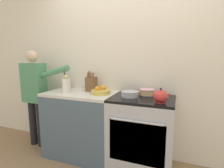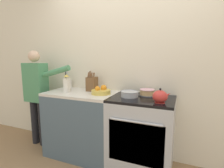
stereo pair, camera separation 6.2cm
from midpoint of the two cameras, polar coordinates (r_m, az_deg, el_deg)
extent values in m
cube|color=silver|center=(2.46, 5.24, 6.33)|extent=(8.00, 0.04, 2.60)
cube|color=#4C6070|center=(2.61, -10.66, -13.02)|extent=(0.97, 0.59, 0.88)
cube|color=silver|center=(2.47, -10.98, -3.10)|extent=(0.97, 0.59, 0.03)
cube|color=#B7BABF|center=(2.31, 8.75, -15.93)|extent=(0.76, 0.59, 0.89)
cube|color=black|center=(2.05, 6.99, -18.64)|extent=(0.63, 0.01, 0.49)
cylinder|color=#B7BABF|center=(1.92, 6.96, -12.12)|extent=(0.57, 0.02, 0.02)
cube|color=black|center=(2.16, 9.05, -4.79)|extent=(0.76, 0.59, 0.03)
cylinder|color=#4C4C51|center=(2.28, 10.54, -3.53)|extent=(0.23, 0.23, 0.01)
cylinder|color=tan|center=(2.28, 10.55, -3.02)|extent=(0.18, 0.18, 0.03)
cylinder|color=tan|center=(2.27, 10.58, -2.24)|extent=(0.18, 0.18, 0.03)
cylinder|color=#EFB2C1|center=(2.27, 10.59, -1.75)|extent=(0.18, 0.18, 0.01)
cylinder|color=red|center=(1.98, 14.61, -5.69)|extent=(0.11, 0.11, 0.01)
ellipsoid|color=red|center=(1.96, 14.69, -3.88)|extent=(0.16, 0.16, 0.14)
cone|color=red|center=(1.95, 16.95, -3.32)|extent=(0.08, 0.04, 0.07)
sphere|color=black|center=(1.95, 14.78, -1.57)|extent=(0.02, 0.02, 0.02)
cylinder|color=#B7BABF|center=(2.17, 4.99, -3.32)|extent=(0.21, 0.21, 0.06)
torus|color=#B7BABF|center=(2.17, 5.00, -2.40)|extent=(0.22, 0.22, 0.01)
cube|color=brown|center=(2.53, -7.48, -0.04)|extent=(0.13, 0.14, 0.20)
cylinder|color=brown|center=(2.49, -8.73, 2.93)|extent=(0.01, 0.03, 0.07)
cylinder|color=brown|center=(2.48, -7.91, 2.79)|extent=(0.01, 0.03, 0.06)
cylinder|color=brown|center=(2.46, -7.13, 2.86)|extent=(0.01, 0.03, 0.07)
cylinder|color=brown|center=(2.52, -8.40, 3.14)|extent=(0.01, 0.04, 0.09)
cylinder|color=brown|center=(2.50, -7.59, 2.98)|extent=(0.01, 0.03, 0.07)
cylinder|color=brown|center=(2.49, -6.78, 2.90)|extent=(0.01, 0.03, 0.07)
cylinder|color=brown|center=(2.55, -8.06, 3.24)|extent=(0.01, 0.04, 0.09)
cylinder|color=silver|center=(2.81, -15.26, -0.02)|extent=(0.12, 0.12, 0.14)
cylinder|color=black|center=(2.79, -15.88, 2.54)|extent=(0.03, 0.03, 0.30)
cylinder|color=#B7BABF|center=(2.81, -15.77, 2.46)|extent=(0.01, 0.05, 0.28)
cylinder|color=#B7BABF|center=(2.77, -15.19, 2.21)|extent=(0.03, 0.04, 0.27)
cylinder|color=#B7BABF|center=(2.77, -15.09, 2.43)|extent=(0.03, 0.07, 0.28)
cylinder|color=gold|center=(2.32, -4.44, -2.61)|extent=(0.25, 0.25, 0.05)
sphere|color=orange|center=(2.31, -5.60, -1.56)|extent=(0.07, 0.07, 0.07)
sphere|color=orange|center=(2.35, -3.58, -1.26)|extent=(0.08, 0.08, 0.08)
cube|color=white|center=(2.51, -15.45, -0.39)|extent=(0.07, 0.07, 0.20)
pyramid|color=#E0BC4C|center=(2.49, -15.58, 2.65)|extent=(0.07, 0.07, 0.03)
cylinder|color=black|center=(3.15, -24.93, -11.38)|extent=(0.11, 0.11, 0.72)
cylinder|color=black|center=(3.05, -22.77, -11.96)|extent=(0.11, 0.11, 0.72)
cube|color=#4C8E60|center=(2.94, -24.69, 0.38)|extent=(0.34, 0.20, 0.59)
cylinder|color=#4C8E60|center=(3.09, -27.49, 1.40)|extent=(0.08, 0.08, 0.50)
cylinder|color=#4C8E60|center=(2.66, -19.07, 3.74)|extent=(0.51, 0.08, 0.21)
sphere|color=beige|center=(2.91, -25.23, 8.22)|extent=(0.17, 0.17, 0.17)
camera|label=1|loc=(0.03, -90.81, -0.13)|focal=28.00mm
camera|label=2|loc=(0.03, 89.19, 0.13)|focal=28.00mm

